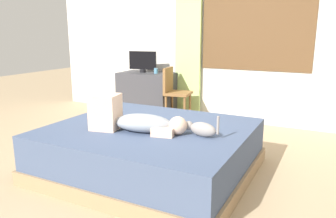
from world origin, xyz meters
The scene contains 10 objects.
ground_plane centered at (0.00, 0.00, 0.00)m, with size 16.00×16.00×0.00m, color tan.
back_wall_with_window centered at (0.01, 2.40, 1.45)m, with size 6.40×0.14×2.90m.
bed centered at (0.02, 0.01, 0.24)m, with size 1.97×1.74×0.48m.
person_lying centered at (-0.05, -0.18, 0.59)m, with size 0.94×0.43×0.34m.
cat centered at (0.58, -0.03, 0.55)m, with size 0.36×0.15×0.21m.
desk centered at (-1.20, 2.00, 0.37)m, with size 0.90×0.56×0.74m.
tv_monitor centered at (-1.28, 2.00, 0.92)m, with size 0.48×0.10×0.35m.
cup centered at (-1.01, 1.97, 0.78)m, with size 0.07×0.07×0.09m, color teal.
chair_by_desk centered at (-0.64, 1.89, 0.51)m, with size 0.43×0.43×0.86m.
curtain_left centered at (-0.57, 2.28, 1.22)m, with size 0.44×0.06×2.45m, color #ADCC75.
Camera 1 is at (1.62, -2.72, 1.40)m, focal length 35.21 mm.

